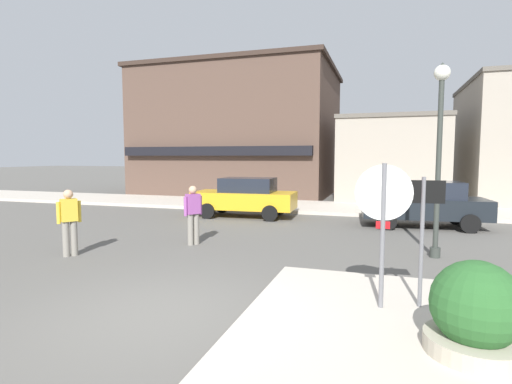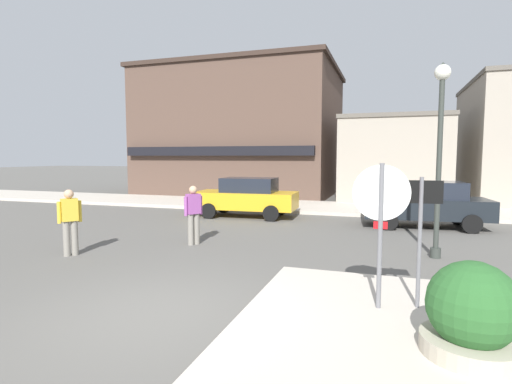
{
  "view_description": "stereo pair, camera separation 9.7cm",
  "coord_description": "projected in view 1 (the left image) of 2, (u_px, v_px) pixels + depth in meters",
  "views": [
    {
      "loc": [
        3.21,
        -5.09,
        2.39
      ],
      "look_at": [
        0.12,
        4.5,
        1.5
      ],
      "focal_mm": 28.0,
      "sensor_mm": 36.0,
      "label": 1
    },
    {
      "loc": [
        3.3,
        -5.06,
        2.39
      ],
      "look_at": [
        0.12,
        4.5,
        1.5
      ],
      "focal_mm": 28.0,
      "sensor_mm": 36.0,
      "label": 2
    }
  ],
  "objects": [
    {
      "name": "ground_plane",
      "position": [
        157.0,
        316.0,
        6.02
      ],
      "size": [
        160.0,
        160.0,
        0.0
      ],
      "primitive_type": "plane",
      "color": "#5B5954"
    },
    {
      "name": "sidewalk_corner",
      "position": [
        491.0,
        345.0,
        4.92
      ],
      "size": [
        6.4,
        4.8,
        0.15
      ],
      "primitive_type": "cube",
      "color": "beige",
      "rests_on": "ground"
    },
    {
      "name": "kerb_far",
      "position": [
        310.0,
        207.0,
        18.46
      ],
      "size": [
        80.0,
        4.0,
        0.15
      ],
      "primitive_type": "cube",
      "color": "beige",
      "rests_on": "ground"
    },
    {
      "name": "stop_sign",
      "position": [
        383.0,
        217.0,
        5.85
      ],
      "size": [
        0.82,
        0.09,
        2.3
      ],
      "color": "slate",
      "rests_on": "ground"
    },
    {
      "name": "one_way_sign",
      "position": [
        422.0,
        229.0,
        5.89
      ],
      "size": [
        0.6,
        0.07,
        2.1
      ],
      "color": "slate",
      "rests_on": "ground"
    },
    {
      "name": "planter",
      "position": [
        475.0,
        318.0,
        4.53
      ],
      "size": [
        1.1,
        1.1,
        1.23
      ],
      "color": "#ADA38E",
      "rests_on": "ground"
    },
    {
      "name": "lamp_post",
      "position": [
        440.0,
        132.0,
        9.24
      ],
      "size": [
        0.36,
        0.36,
        4.54
      ],
      "color": "#333833",
      "rests_on": "ground"
    },
    {
      "name": "parked_car_nearest",
      "position": [
        245.0,
        197.0,
        15.86
      ],
      "size": [
        4.08,
        2.03,
        1.56
      ],
      "color": "gold",
      "rests_on": "ground"
    },
    {
      "name": "parked_car_second",
      "position": [
        425.0,
        203.0,
        13.53
      ],
      "size": [
        4.14,
        2.15,
        1.56
      ],
      "color": "black",
      "rests_on": "ground"
    },
    {
      "name": "pedestrian_crossing_near",
      "position": [
        193.0,
        213.0,
        10.81
      ],
      "size": [
        0.38,
        0.51,
        1.61
      ],
      "color": "gray",
      "rests_on": "ground"
    },
    {
      "name": "pedestrian_crossing_far",
      "position": [
        69.0,
        220.0,
        9.57
      ],
      "size": [
        0.4,
        0.5,
        1.61
      ],
      "color": "gray",
      "rests_on": "ground"
    },
    {
      "name": "building_corner_shop",
      "position": [
        242.0,
        133.0,
        26.14
      ],
      "size": [
        11.91,
        9.73,
        7.88
      ],
      "color": "brown",
      "rests_on": "ground"
    },
    {
      "name": "building_storefront_left_near",
      "position": [
        391.0,
        160.0,
        21.85
      ],
      "size": [
        5.41,
        6.64,
        4.46
      ],
      "color": "#9E9384",
      "rests_on": "ground"
    }
  ]
}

